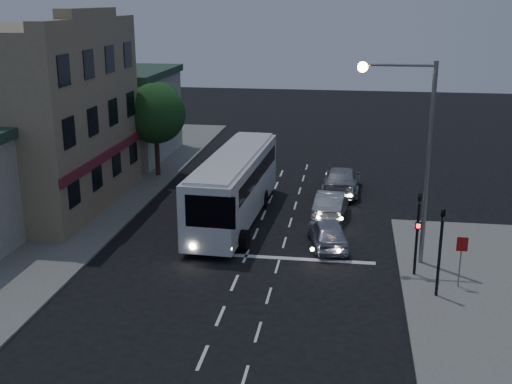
% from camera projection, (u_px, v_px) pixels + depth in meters
% --- Properties ---
extents(ground, '(120.00, 120.00, 0.00)m').
position_uv_depth(ground, '(239.00, 273.00, 28.19)').
color(ground, black).
extents(sidewalk_far, '(12.00, 50.00, 0.12)m').
position_uv_depth(sidewalk_far, '(44.00, 204.00, 37.59)').
color(sidewalk_far, slate).
rests_on(sidewalk_far, ground).
extents(road_markings, '(8.00, 30.55, 0.01)m').
position_uv_depth(road_markings, '(276.00, 247.00, 31.14)').
color(road_markings, silver).
rests_on(road_markings, ground).
extents(tour_bus, '(3.08, 12.14, 3.70)m').
position_uv_depth(tour_bus, '(234.00, 185.00, 34.43)').
color(tour_bus, silver).
rests_on(tour_bus, ground).
extents(car_suv, '(2.39, 4.30, 1.38)m').
position_uv_depth(car_suv, '(327.00, 233.00, 31.06)').
color(car_suv, '#A8A7BD').
rests_on(car_suv, ground).
extents(car_sedan_a, '(1.95, 4.53, 1.45)m').
position_uv_depth(car_sedan_a, '(331.00, 203.00, 35.47)').
color(car_sedan_a, '#B8B8B8').
rests_on(car_sedan_a, ground).
extents(car_sedan_b, '(2.38, 5.53, 1.59)m').
position_uv_depth(car_sedan_b, '(341.00, 180.00, 39.77)').
color(car_sedan_b, '#A4A5AB').
rests_on(car_sedan_b, ground).
extents(traffic_signal_main, '(0.25, 0.35, 4.10)m').
position_uv_depth(traffic_signal_main, '(418.00, 224.00, 27.15)').
color(traffic_signal_main, black).
rests_on(traffic_signal_main, sidewalk_near).
extents(traffic_signal_side, '(0.18, 0.15, 4.10)m').
position_uv_depth(traffic_signal_side, '(441.00, 242.00, 25.18)').
color(traffic_signal_side, black).
rests_on(traffic_signal_side, sidewalk_near).
extents(regulatory_sign, '(0.45, 0.12, 2.20)m').
position_uv_depth(regulatory_sign, '(461.00, 254.00, 26.18)').
color(regulatory_sign, slate).
rests_on(regulatory_sign, sidewalk_near).
extents(streetlight, '(3.32, 0.44, 9.00)m').
position_uv_depth(streetlight, '(414.00, 140.00, 27.57)').
color(streetlight, slate).
rests_on(streetlight, sidewalk_near).
extents(main_building, '(10.12, 12.00, 11.00)m').
position_uv_depth(main_building, '(20.00, 117.00, 36.26)').
color(main_building, '#8A7255').
rests_on(main_building, sidewalk_far).
extents(low_building_north, '(9.40, 9.40, 6.50)m').
position_uv_depth(low_building_north, '(108.00, 113.00, 48.06)').
color(low_building_north, gray).
rests_on(low_building_north, sidewalk_far).
extents(street_tree, '(4.00, 4.00, 6.20)m').
position_uv_depth(street_tree, '(155.00, 111.00, 42.28)').
color(street_tree, black).
rests_on(street_tree, sidewalk_far).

